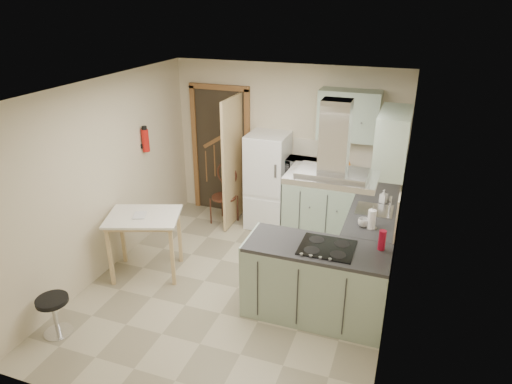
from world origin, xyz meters
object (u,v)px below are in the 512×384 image
at_px(microwave, 301,167).
at_px(peninsula, 316,281).
at_px(stool, 55,316).
at_px(bentwood_chair, 224,197).
at_px(extractor_hood, 332,177).
at_px(drop_leaf_table, 146,245).
at_px(fridge, 268,181).

bearing_deg(microwave, peninsula, -68.35).
bearing_deg(stool, bentwood_chair, 77.76).
xyz_separation_m(extractor_hood, drop_leaf_table, (-2.37, 0.12, -1.30)).
bearing_deg(extractor_hood, peninsula, 180.00).
bearing_deg(peninsula, microwave, 109.36).
distance_m(peninsula, drop_leaf_table, 2.27).
height_order(bentwood_chair, microwave, microwave).
distance_m(stool, microwave, 3.84).
xyz_separation_m(drop_leaf_table, stool, (-0.29, -1.37, -0.19)).
bearing_deg(drop_leaf_table, peninsula, -22.13).
xyz_separation_m(peninsula, bentwood_chair, (-1.90, 1.81, -0.01)).
xyz_separation_m(bentwood_chair, stool, (-0.66, -3.06, -0.21)).
xyz_separation_m(fridge, stool, (-1.34, -3.23, -0.52)).
height_order(drop_leaf_table, microwave, microwave).
relative_size(peninsula, microwave, 3.33).
bearing_deg(extractor_hood, microwave, 111.86).
bearing_deg(fridge, extractor_hood, -56.21).
distance_m(bentwood_chair, stool, 3.14).
xyz_separation_m(peninsula, extractor_hood, (0.10, 0.00, 1.27)).
relative_size(peninsula, bentwood_chair, 1.76).
relative_size(stool, microwave, 0.97).
bearing_deg(peninsula, stool, -154.02).
distance_m(fridge, drop_leaf_table, 2.16).
relative_size(fridge, microwave, 3.22).
bearing_deg(stool, peninsula, 25.98).
bearing_deg(fridge, stool, -112.51).
height_order(fridge, drop_leaf_table, fridge).
xyz_separation_m(extractor_hood, stool, (-2.66, -1.25, -1.49)).
bearing_deg(stool, microwave, 60.37).
xyz_separation_m(fridge, drop_leaf_table, (-1.04, -1.86, -0.33)).
height_order(fridge, extractor_hood, extractor_hood).
xyz_separation_m(peninsula, stool, (-2.56, -1.25, -0.22)).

